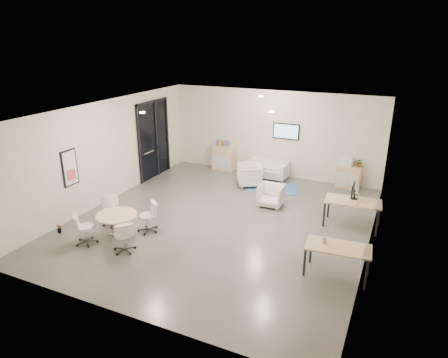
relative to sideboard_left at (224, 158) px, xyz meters
name	(u,v)px	position (x,y,z in m)	size (l,w,h in m)	color
room_shell	(222,169)	(1.91, -4.25, 1.11)	(9.60, 10.60, 4.80)	#4D4A46
glass_door	(154,137)	(-2.05, -1.74, 1.01)	(0.09, 1.90, 2.85)	black
artwork	(70,168)	(-2.06, -5.85, 1.06)	(0.05, 0.54, 1.04)	black
wall_tv	(286,131)	(2.41, 0.21, 1.26)	(0.98, 0.06, 0.58)	black
ceiling_spots	(228,106)	(1.71, -3.42, 2.69)	(3.14, 4.14, 0.03)	#FFEAC6
sideboard_left	(224,158)	(0.00, 0.00, 0.00)	(0.87, 0.45, 0.98)	#DAAF83
sideboard_right	(348,177)	(4.78, 0.03, -0.08)	(0.81, 0.39, 0.81)	#DAAF83
books	(223,143)	(-0.04, 0.00, 0.60)	(0.50, 0.14, 0.22)	red
printer	(346,161)	(4.66, 0.03, 0.47)	(0.50, 0.43, 0.32)	white
loveseat	(268,170)	(1.88, -0.13, -0.18)	(1.55, 0.85, 0.56)	beige
blue_rug	(273,188)	(2.43, -1.10, -0.48)	(1.71, 1.14, 0.01)	navy
armchair_left	(249,174)	(1.56, -1.21, -0.07)	(0.81, 0.76, 0.83)	beige
armchair_right	(271,195)	(2.83, -2.61, -0.11)	(0.73, 0.69, 0.76)	beige
desk_rear	(353,203)	(5.33, -3.03, 0.21)	(1.55, 0.87, 0.78)	#DAAF83
desk_front	(338,249)	(5.39, -5.68, 0.16)	(1.45, 0.81, 0.73)	#DAAF83
monitor	(353,191)	(5.29, -2.88, 0.53)	(0.20, 0.50, 0.44)	black
round_table	(117,218)	(-0.18, -6.27, 0.08)	(1.07, 1.07, 0.65)	#DAAF83
meeting_chairs	(117,223)	(-0.18, -6.27, -0.08)	(2.04, 2.04, 0.82)	white
plant_cabinet	(360,164)	(5.11, 0.03, 0.44)	(0.28, 0.31, 0.24)	#3F7F3F
plant_floor	(60,231)	(-1.77, -6.77, -0.43)	(0.15, 0.27, 0.12)	#3F7F3F
cup	(324,240)	(5.07, -5.63, 0.30)	(0.12, 0.09, 0.12)	white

